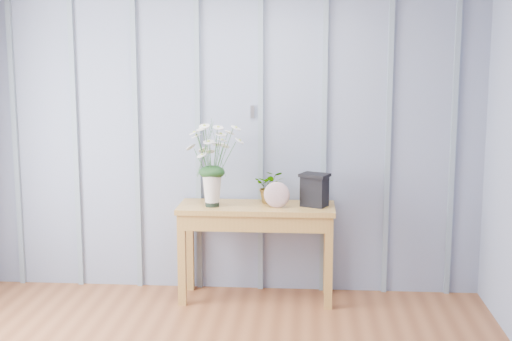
# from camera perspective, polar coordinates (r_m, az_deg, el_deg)

# --- Properties ---
(room_shell) EXTENTS (4.00, 4.50, 2.50)m
(room_shell) POSITION_cam_1_polar(r_m,az_deg,el_deg) (4.31, -4.21, 10.37)
(room_shell) COLOR #828CA8
(room_shell) RESTS_ON ground
(sideboard) EXTENTS (1.20, 0.45, 0.75)m
(sideboard) POSITION_cam_1_polar(r_m,az_deg,el_deg) (5.51, 0.04, -3.96)
(sideboard) COLOR #A97A37
(sideboard) RESTS_ON ground
(daisy_vase) EXTENTS (0.48, 0.37, 0.68)m
(daisy_vase) POSITION_cam_1_polar(r_m,az_deg,el_deg) (5.39, -3.56, 1.58)
(daisy_vase) COLOR black
(daisy_vase) RESTS_ON sideboard
(spider_plant) EXTENTS (0.25, 0.22, 0.26)m
(spider_plant) POSITION_cam_1_polar(r_m,az_deg,el_deg) (5.54, 1.19, -1.29)
(spider_plant) COLOR #133416
(spider_plant) RESTS_ON sideboard
(felt_disc_vessel) EXTENTS (0.21, 0.08, 0.20)m
(felt_disc_vessel) POSITION_cam_1_polar(r_m,az_deg,el_deg) (5.38, 1.67, -1.96)
(felt_disc_vessel) COLOR #7E445A
(felt_disc_vessel) RESTS_ON sideboard
(carved_box) EXTENTS (0.26, 0.23, 0.25)m
(carved_box) POSITION_cam_1_polar(r_m,az_deg,el_deg) (5.45, 4.70, -1.53)
(carved_box) COLOR black
(carved_box) RESTS_ON sideboard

